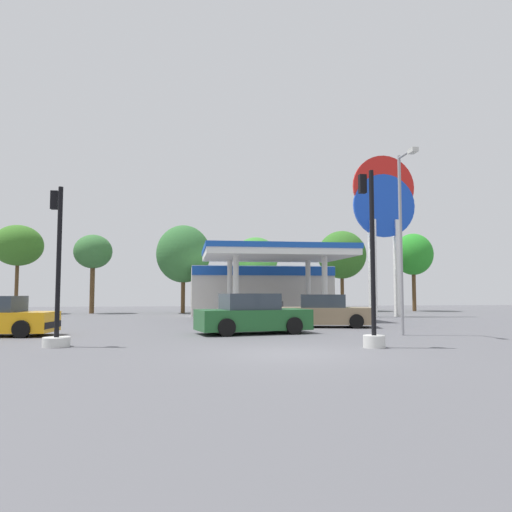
# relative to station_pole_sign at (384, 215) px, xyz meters

# --- Properties ---
(ground_plane) EXTENTS (90.00, 90.00, 0.00)m
(ground_plane) POSITION_rel_station_pole_sign_xyz_m (-10.34, -18.22, -6.87)
(ground_plane) COLOR #56565B
(ground_plane) RESTS_ON ground
(gas_station) EXTENTS (9.71, 13.81, 4.29)m
(gas_station) POSITION_rel_station_pole_sign_xyz_m (-8.01, 3.27, -4.83)
(gas_station) COLOR beige
(gas_station) RESTS_ON ground
(station_pole_sign) EXTENTS (4.30, 0.56, 10.92)m
(station_pole_sign) POSITION_rel_station_pole_sign_xyz_m (0.00, 0.00, 0.00)
(station_pole_sign) COLOR white
(station_pole_sign) RESTS_ON ground
(car_0) EXTENTS (4.55, 2.63, 1.53)m
(car_0) POSITION_rel_station_pole_sign_xyz_m (-6.70, -8.73, -6.18)
(car_0) COLOR black
(car_0) RESTS_ON ground
(car_2) EXTENTS (4.70, 2.72, 1.58)m
(car_2) POSITION_rel_station_pole_sign_xyz_m (-10.57, -11.89, -6.15)
(car_2) COLOR black
(car_2) RESTS_ON ground
(traffic_signal_0) EXTENTS (0.65, 0.68, 5.32)m
(traffic_signal_0) POSITION_rel_station_pole_sign_xyz_m (-7.68, -17.24, -5.20)
(traffic_signal_0) COLOR silver
(traffic_signal_0) RESTS_ON ground
(traffic_signal_1) EXTENTS (0.80, 0.80, 4.85)m
(traffic_signal_1) POSITION_rel_station_pole_sign_xyz_m (-17.04, -15.73, -5.54)
(traffic_signal_1) COLOR silver
(traffic_signal_1) RESTS_ON ground
(tree_0) EXTENTS (3.68, 3.68, 6.74)m
(tree_0) POSITION_rel_station_pole_sign_xyz_m (-25.92, 7.90, -1.70)
(tree_0) COLOR brown
(tree_0) RESTS_ON ground
(tree_1) EXTENTS (2.92, 2.92, 6.12)m
(tree_1) POSITION_rel_station_pole_sign_xyz_m (-20.45, 8.15, -2.13)
(tree_1) COLOR brown
(tree_1) RESTS_ON ground
(tree_2) EXTENTS (4.26, 4.26, 6.94)m
(tree_2) POSITION_rel_station_pole_sign_xyz_m (-13.47, 7.75, -2.22)
(tree_2) COLOR brown
(tree_2) RESTS_ON ground
(tree_3) EXTENTS (3.63, 3.63, 6.08)m
(tree_3) POSITION_rel_station_pole_sign_xyz_m (-7.67, 7.92, -2.47)
(tree_3) COLOR brown
(tree_3) RESTS_ON ground
(tree_4) EXTENTS (4.23, 4.23, 7.01)m
(tree_4) POSITION_rel_station_pole_sign_xyz_m (0.25, 10.03, -1.97)
(tree_4) COLOR brown
(tree_4) RESTS_ON ground
(tree_5) EXTENTS (3.40, 3.40, 6.77)m
(tree_5) POSITION_rel_station_pole_sign_xyz_m (6.45, 9.13, -1.94)
(tree_5) COLOR brown
(tree_5) RESTS_ON ground
(corner_streetlamp) EXTENTS (0.24, 1.48, 6.96)m
(corner_streetlamp) POSITION_rel_station_pole_sign_xyz_m (-5.00, -13.64, -2.69)
(corner_streetlamp) COLOR gray
(corner_streetlamp) RESTS_ON ground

